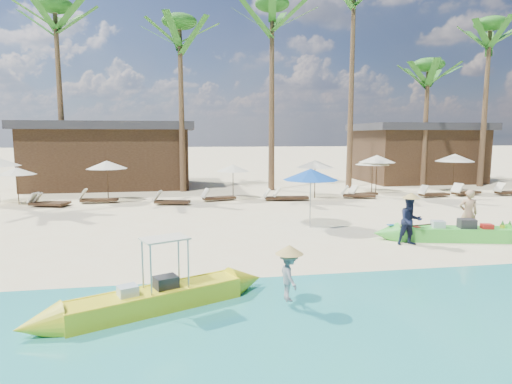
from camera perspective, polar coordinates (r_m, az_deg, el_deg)
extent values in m
plane|color=beige|center=(13.18, 5.12, -7.54)|extent=(240.00, 240.00, 0.00)
cube|color=tan|center=(8.70, 13.78, -15.83)|extent=(240.00, 4.50, 0.01)
cube|color=green|center=(15.47, 24.68, -5.13)|extent=(3.63, 1.51, 0.43)
cube|color=white|center=(15.47, 24.68, -5.06)|extent=(3.10, 1.20, 0.19)
cube|color=#262628|center=(15.58, 26.28, -3.96)|extent=(0.58, 0.50, 0.39)
cube|color=silver|center=(15.31, 23.09, -4.13)|extent=(0.46, 0.42, 0.31)
cube|color=red|center=(15.79, 28.42, -4.22)|extent=(0.39, 0.35, 0.25)
cylinder|color=red|center=(15.12, 20.66, -4.56)|extent=(0.25, 0.25, 0.10)
cylinder|color=#262628|center=(14.93, 19.75, -4.69)|extent=(0.22, 0.22, 0.09)
sphere|color=tan|center=(14.88, 18.45, -4.45)|extent=(0.20, 0.20, 0.20)
cylinder|color=yellow|center=(16.17, 30.00, -4.14)|extent=(0.16, 0.16, 0.20)
cylinder|color=yellow|center=(16.27, 30.71, -4.12)|extent=(0.16, 0.16, 0.20)
cube|color=yellow|center=(8.90, -13.21, -13.83)|extent=(3.45, 2.05, 0.41)
cube|color=white|center=(8.90, -13.21, -13.71)|extent=(2.93, 1.67, 0.19)
cube|color=#262628|center=(8.88, -11.91, -11.95)|extent=(0.54, 0.49, 0.33)
cube|color=silver|center=(8.66, -16.73, -12.77)|extent=(0.44, 0.42, 0.28)
cube|color=beige|center=(8.61, -12.08, -6.09)|extent=(1.04, 0.90, 0.03)
imported|color=tan|center=(16.06, 26.43, -2.60)|extent=(0.69, 0.57, 1.63)
imported|color=#121932|center=(14.26, 19.87, -3.62)|extent=(0.79, 0.63, 1.55)
imported|color=gray|center=(8.58, 4.43, -11.08)|extent=(0.43, 0.68, 1.01)
cylinder|color=#99999E|center=(16.01, 7.25, -0.95)|extent=(0.05, 0.05, 2.15)
cone|color=#124AAD|center=(15.90, 7.30, 2.36)|extent=(2.06, 2.06, 0.42)
cylinder|color=#3D2918|center=(24.30, -29.17, 0.63)|extent=(0.05, 0.05, 1.81)
cone|color=beige|center=(24.23, -29.29, 2.45)|extent=(1.81, 1.81, 0.36)
cube|color=#3D2918|center=(22.93, -25.99, -1.44)|extent=(1.78, 1.01, 0.12)
cube|color=beige|center=(23.31, -27.57, -0.66)|extent=(0.52, 0.63, 0.50)
cube|color=#3D2918|center=(23.25, -25.43, -1.32)|extent=(1.61, 0.58, 0.11)
cube|color=beige|center=(23.44, -27.09, -0.66)|extent=(0.38, 0.53, 0.46)
cylinder|color=#3D2918|center=(23.43, -19.18, 1.28)|extent=(0.05, 0.05, 2.08)
cone|color=beige|center=(23.36, -19.27, 3.46)|extent=(2.08, 2.08, 0.42)
cube|color=#3D2918|center=(23.26, -20.15, -0.99)|extent=(1.83, 0.61, 0.13)
cube|color=beige|center=(23.39, -22.11, -0.25)|extent=(0.42, 0.59, 0.53)
cube|color=#3D2918|center=(21.66, -11.08, -1.29)|extent=(1.80, 0.93, 0.12)
cube|color=beige|center=(21.81, -13.03, -0.48)|extent=(0.50, 0.63, 0.50)
cylinder|color=#3D2918|center=(23.13, -3.08, 1.29)|extent=(0.05, 0.05, 1.82)
cone|color=beige|center=(23.06, -3.09, 3.22)|extent=(1.82, 1.82, 0.36)
cube|color=#3D2918|center=(22.67, -4.95, -0.79)|extent=(1.79, 0.96, 0.12)
cube|color=beige|center=(22.39, -6.77, -0.14)|extent=(0.51, 0.63, 0.50)
cylinder|color=#3D2918|center=(23.64, 7.85, 1.63)|extent=(0.05, 0.05, 2.04)
cone|color=beige|center=(23.57, 7.89, 3.74)|extent=(2.04, 2.04, 0.41)
cube|color=#3D2918|center=(22.72, 4.75, -0.76)|extent=(1.82, 0.73, 0.13)
cube|color=beige|center=(22.57, 2.79, 0.01)|extent=(0.45, 0.61, 0.52)
cube|color=#3D2918|center=(22.74, 3.21, -0.78)|extent=(1.59, 0.55, 0.11)
cube|color=beige|center=(22.58, 1.48, -0.12)|extent=(0.37, 0.52, 0.46)
cylinder|color=#3D2918|center=(26.60, 15.22, 2.08)|extent=(0.05, 0.05, 2.03)
cone|color=beige|center=(26.53, 15.28, 3.96)|extent=(2.03, 2.03, 0.41)
cube|color=#3D2918|center=(24.12, 13.56, -0.47)|extent=(1.82, 1.04, 0.12)
cube|color=beige|center=(24.01, 11.77, 0.28)|extent=(0.53, 0.65, 0.50)
cube|color=#3D2918|center=(24.88, 14.14, -0.27)|extent=(1.73, 0.92, 0.12)
cube|color=beige|center=(24.40, 12.81, 0.32)|extent=(0.49, 0.61, 0.48)
cylinder|color=#3D2918|center=(26.74, 15.76, 2.26)|extent=(0.05, 0.05, 2.20)
cone|color=beige|center=(26.67, 15.83, 4.28)|extent=(2.20, 2.20, 0.44)
cube|color=#3D2918|center=(25.95, 22.68, -0.30)|extent=(1.76, 0.77, 0.12)
cube|color=beige|center=(25.44, 21.41, 0.30)|extent=(0.45, 0.60, 0.50)
cylinder|color=#3D2918|center=(28.26, 24.86, 2.19)|extent=(0.06, 0.06, 2.27)
cone|color=beige|center=(28.20, 24.97, 4.17)|extent=(2.27, 2.27, 0.45)
cube|color=#3D2918|center=(27.39, 26.25, -0.09)|extent=(1.93, 1.11, 0.13)
cube|color=beige|center=(26.71, 25.24, 0.50)|extent=(0.57, 0.69, 0.54)
cube|color=#3D2918|center=(28.83, 30.92, -0.04)|extent=(1.84, 0.63, 0.13)
cube|color=beige|center=(28.26, 29.74, 0.57)|extent=(0.42, 0.60, 0.53)
cone|color=brown|center=(28.39, -24.65, 10.95)|extent=(0.40, 0.40, 10.89)
ellipsoid|color=#246118|center=(29.29, -25.28, 21.62)|extent=(2.08, 2.08, 0.88)
cone|color=brown|center=(26.63, -9.92, 10.90)|extent=(0.40, 0.40, 10.08)
ellipsoid|color=#246118|center=(27.40, -10.17, 21.47)|extent=(2.08, 2.08, 0.88)
cone|color=brown|center=(26.96, 2.11, 12.22)|extent=(0.40, 0.40, 11.26)
ellipsoid|color=#246118|center=(27.99, 2.17, 23.78)|extent=(2.08, 2.08, 0.88)
cone|color=brown|center=(28.93, 12.61, 13.62)|extent=(0.40, 0.40, 13.16)
cone|color=brown|center=(31.29, 21.65, 8.13)|extent=(0.40, 0.40, 8.07)
ellipsoid|color=#246118|center=(31.63, 22.02, 15.46)|extent=(2.08, 2.08, 0.88)
cone|color=brown|center=(32.74, 28.22, 9.97)|extent=(0.40, 0.40, 10.64)
ellipsoid|color=#246118|center=(33.47, 28.82, 19.08)|extent=(2.08, 2.08, 0.88)
cube|color=#3D2918|center=(30.22, -18.60, 4.25)|extent=(10.00, 6.00, 3.80)
cube|color=#2D2D33|center=(30.19, -18.78, 8.33)|extent=(10.80, 6.60, 0.50)
cube|color=#3D2918|center=(34.47, 20.58, 4.52)|extent=(8.00, 6.00, 3.80)
cube|color=#2D2D33|center=(34.44, 20.75, 8.09)|extent=(8.80, 6.60, 0.50)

